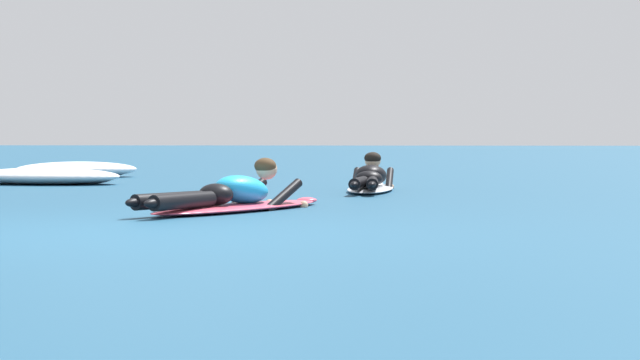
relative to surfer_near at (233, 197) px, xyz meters
name	(u,v)px	position (x,y,z in m)	size (l,w,h in m)	color
ground_plane	(288,180)	(-0.33, 7.59, -0.13)	(120.00, 120.00, 0.00)	navy
surfer_near	(233,197)	(0.00, 0.00, 0.00)	(1.65, 2.51, 0.54)	#E54C66
surfer_far	(370,181)	(1.13, 3.84, 0.00)	(0.63, 2.63, 0.54)	silver
whitewater_front	(77,170)	(-3.98, 8.20, -0.01)	(2.27, 1.76, 0.27)	white
whitewater_mid_right	(44,177)	(-3.66, 5.59, -0.02)	(2.42, 1.46, 0.24)	white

